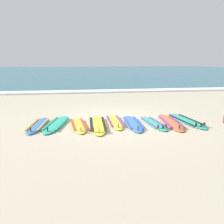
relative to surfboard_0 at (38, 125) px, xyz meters
name	(u,v)px	position (x,y,z in m)	size (l,w,h in m)	color
ground_plane	(117,120)	(2.83, 0.38, -0.04)	(80.00, 80.00, 0.00)	#C1B599
sea	(86,71)	(2.83, 37.59, 0.01)	(80.00, 60.00, 0.10)	#23667A
wave_foam_strip	(99,91)	(2.83, 8.19, 0.02)	(80.00, 1.19, 0.11)	white
surfboard_0	(38,125)	(0.00, 0.00, 0.00)	(0.72, 2.11, 0.18)	#3875CC
surfboard_1	(56,124)	(0.62, 0.05, 0.00)	(1.05, 2.42, 0.18)	#2DB793
surfboard_2	(78,125)	(1.39, -0.18, 0.00)	(0.73, 2.10, 0.18)	yellow
surfboard_3	(98,124)	(2.06, -0.21, 0.00)	(0.70, 2.51, 0.18)	yellow
surfboard_4	(115,122)	(2.71, 0.08, 0.00)	(0.54, 2.16, 0.18)	yellow
surfboard_5	(133,123)	(3.31, -0.24, 0.00)	(0.64, 2.24, 0.18)	#3875CC
surfboard_6	(153,123)	(4.03, -0.30, 0.00)	(0.72, 2.06, 0.18)	#2DB793
surfboard_7	(170,122)	(4.70, -0.28, 0.00)	(0.78, 2.39, 0.18)	orange
surfboard_8	(186,121)	(5.36, -0.16, 0.00)	(0.88, 2.39, 0.18)	#2DB793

